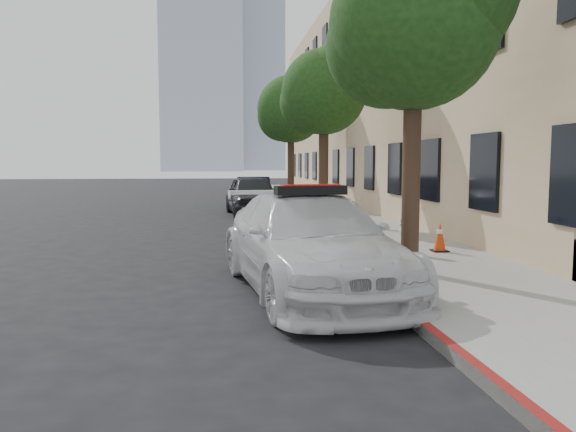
% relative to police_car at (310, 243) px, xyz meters
% --- Properties ---
extents(ground, '(120.00, 120.00, 0.00)m').
position_rel_police_car_xyz_m(ground, '(-1.10, 2.60, -0.76)').
color(ground, black).
rests_on(ground, ground).
extents(sidewalk, '(3.20, 50.00, 0.15)m').
position_rel_police_car_xyz_m(sidewalk, '(2.50, 12.60, -0.69)').
color(sidewalk, gray).
rests_on(sidewalk, ground).
extents(curb_strip, '(0.12, 50.00, 0.15)m').
position_rel_police_car_xyz_m(curb_strip, '(0.96, 12.60, -0.69)').
color(curb_strip, maroon).
rests_on(curb_strip, ground).
extents(building, '(8.00, 36.00, 10.00)m').
position_rel_police_car_xyz_m(building, '(8.10, 17.60, 4.24)').
color(building, tan).
rests_on(building, ground).
extents(tower_left, '(18.00, 14.00, 60.00)m').
position_rel_police_car_xyz_m(tower_left, '(-5.10, 122.60, 29.24)').
color(tower_left, '#9EA8B7').
rests_on(tower_left, ground).
extents(tower_right, '(14.00, 14.00, 44.00)m').
position_rel_police_car_xyz_m(tower_right, '(7.90, 137.60, 21.24)').
color(tower_right, '#9EA8B7').
rests_on(tower_right, ground).
extents(tree_near, '(2.92, 2.82, 5.62)m').
position_rel_police_car_xyz_m(tree_near, '(1.83, 0.59, 3.51)').
color(tree_near, black).
rests_on(tree_near, sidewalk).
extents(tree_mid, '(2.77, 2.64, 5.43)m').
position_rel_police_car_xyz_m(tree_mid, '(1.83, 8.59, 3.40)').
color(tree_mid, black).
rests_on(tree_mid, sidewalk).
extents(tree_far, '(3.10, 3.00, 5.81)m').
position_rel_police_car_xyz_m(tree_far, '(1.83, 16.59, 3.62)').
color(tree_far, black).
rests_on(tree_far, sidewalk).
extents(police_car, '(2.79, 5.46, 1.67)m').
position_rel_police_car_xyz_m(police_car, '(0.00, 0.00, 0.00)').
color(police_car, silver).
rests_on(police_car, ground).
extents(parked_car_mid, '(2.14, 4.62, 1.53)m').
position_rel_police_car_xyz_m(parked_car_mid, '(-0.15, 12.87, 0.00)').
color(parked_car_mid, black).
rests_on(parked_car_mid, ground).
extents(parked_car_far, '(1.57, 4.17, 1.36)m').
position_rel_police_car_xyz_m(parked_car_far, '(0.10, 16.31, -0.08)').
color(parked_car_far, black).
rests_on(parked_car_far, ground).
extents(fire_hydrant, '(0.32, 0.29, 0.75)m').
position_rel_police_car_xyz_m(fire_hydrant, '(2.36, 2.43, -0.24)').
color(fire_hydrant, white).
rests_on(fire_hydrant, sidewalk).
extents(traffic_cone, '(0.32, 0.32, 0.62)m').
position_rel_police_car_xyz_m(traffic_cone, '(3.16, 2.64, -0.31)').
color(traffic_cone, black).
rests_on(traffic_cone, sidewalk).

